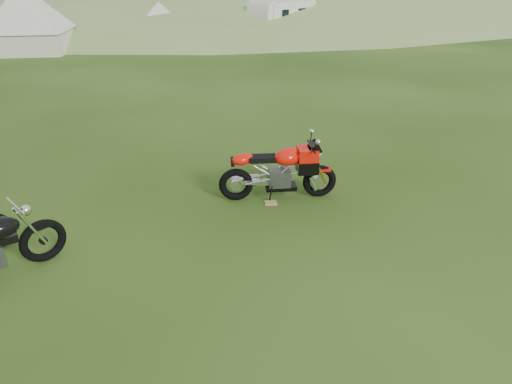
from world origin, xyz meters
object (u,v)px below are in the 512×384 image
tent_mid (160,19)px  caravan (282,19)px  plywood_board (271,203)px  sport_motorcycle (278,167)px  tent_left (28,21)px

tent_mid → caravan: bearing=-6.9°
plywood_board → tent_mid: (4.90, 20.04, 1.12)m
tent_mid → caravan: tent_mid is taller
sport_motorcycle → caravan: bearing=81.4°
tent_left → tent_mid: tent_left is taller
tent_left → tent_mid: (6.88, 0.90, -0.32)m
plywood_board → tent_mid: bearing=76.3°
plywood_board → sport_motorcycle: bearing=28.3°
sport_motorcycle → tent_mid: bearing=101.6°
sport_motorcycle → caravan: size_ratio=0.46×
plywood_board → tent_mid: tent_mid is taller
sport_motorcycle → tent_left: size_ratio=0.60×
plywood_board → caravan: size_ratio=0.05×
sport_motorcycle → tent_mid: tent_mid is taller
caravan → sport_motorcycle: bearing=-138.9°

